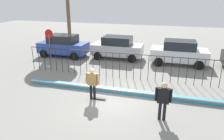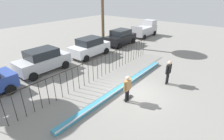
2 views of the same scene
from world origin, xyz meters
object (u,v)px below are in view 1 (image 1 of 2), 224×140
(skateboard, at_px, (98,98))
(camera_operator, at_px, (163,98))
(skateboarder, at_px, (92,81))
(parked_car_white, at_px, (179,52))
(parked_car_silver, at_px, (117,47))
(stop_sign, at_px, (49,40))
(parked_car_blue, at_px, (63,45))

(skateboard, relative_size, camera_operator, 0.45)
(skateboarder, height_order, parked_car_white, parked_car_white)
(skateboarder, relative_size, parked_car_white, 0.40)
(parked_car_silver, relative_size, stop_sign, 1.72)
(parked_car_blue, bearing_deg, parked_car_white, 0.67)
(parked_car_white, relative_size, stop_sign, 1.72)
(parked_car_silver, height_order, stop_sign, stop_sign)
(skateboard, height_order, stop_sign, stop_sign)
(parked_car_silver, bearing_deg, skateboarder, -81.14)
(skateboard, bearing_deg, skateboarder, -177.97)
(parked_car_blue, bearing_deg, skateboard, -52.08)
(parked_car_blue, distance_m, stop_sign, 1.38)
(skateboard, relative_size, parked_car_silver, 0.19)
(skateboard, xyz_separation_m, parked_car_white, (4.08, 7.49, 0.91))
(parked_car_blue, relative_size, parked_car_white, 1.00)
(parked_car_white, bearing_deg, parked_car_blue, -174.02)
(skateboard, relative_size, stop_sign, 0.32)
(parked_car_blue, relative_size, stop_sign, 1.72)
(skateboard, bearing_deg, parked_car_silver, 82.61)
(camera_operator, xyz_separation_m, stop_sign, (-9.90, 7.37, 0.54))
(camera_operator, xyz_separation_m, parked_car_white, (0.73, 8.60, -0.10))
(parked_car_blue, distance_m, parked_car_silver, 4.85)
(camera_operator, distance_m, parked_car_blue, 12.39)
(skateboard, bearing_deg, stop_sign, 121.68)
(skateboarder, bearing_deg, camera_operator, -46.93)
(camera_operator, bearing_deg, skateboard, 29.78)
(skateboarder, distance_m, skateboard, 1.01)
(parked_car_white, height_order, stop_sign, stop_sign)
(camera_operator, relative_size, parked_car_white, 0.42)
(parked_car_blue, height_order, parked_car_silver, same)
(stop_sign, bearing_deg, camera_operator, -36.66)
(skateboard, height_order, parked_car_white, parked_car_white)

